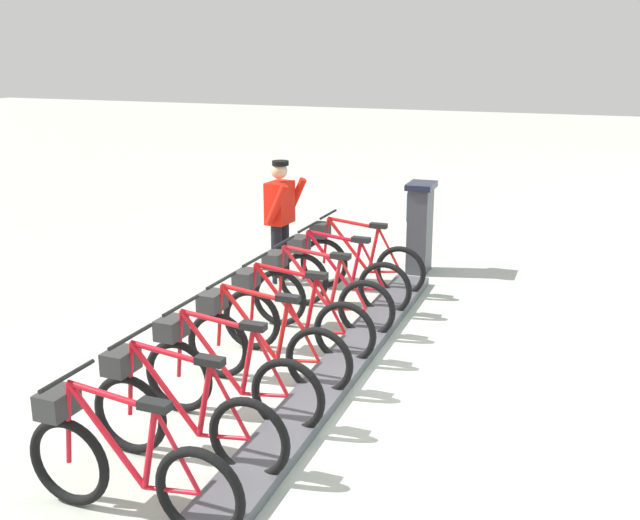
{
  "coord_description": "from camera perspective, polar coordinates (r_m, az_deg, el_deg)",
  "views": [
    {
      "loc": [
        -2.21,
        6.38,
        3.18
      ],
      "look_at": [
        0.5,
        -1.12,
        0.9
      ],
      "focal_mm": 43.3,
      "sensor_mm": 36.0,
      "label": 1
    }
  ],
  "objects": [
    {
      "name": "payment_kiosk",
      "position": [
        10.92,
        7.38,
        2.51
      ],
      "size": [
        0.36,
        0.52,
        1.28
      ],
      "color": "#38383D",
      "rests_on": "ground"
    },
    {
      "name": "bike_docked_4",
      "position": [
        7.33,
        -4.45,
        -6.12
      ],
      "size": [
        1.72,
        0.54,
        1.02
      ],
      "color": "black",
      "rests_on": "ground"
    },
    {
      "name": "ground_plane",
      "position": [
        7.46,
        0.69,
        -9.27
      ],
      "size": [
        60.0,
        60.0,
        0.0
      ],
      "primitive_type": "plane",
      "color": "#A2A699"
    },
    {
      "name": "bike_docked_2",
      "position": [
        8.65,
        -0.32,
        -2.58
      ],
      "size": [
        1.72,
        0.54,
        1.02
      ],
      "color": "black",
      "rests_on": "ground"
    },
    {
      "name": "bike_docked_3",
      "position": [
        7.98,
        -2.21,
        -4.21
      ],
      "size": [
        1.72,
        0.54,
        1.02
      ],
      "color": "black",
      "rests_on": "ground"
    },
    {
      "name": "bike_docked_0",
      "position": [
        10.03,
        2.68,
        0.02
      ],
      "size": [
        1.72,
        0.54,
        1.02
      ],
      "color": "black",
      "rests_on": "ground"
    },
    {
      "name": "bike_docked_7",
      "position": [
        5.55,
        -14.45,
        -14.3
      ],
      "size": [
        1.72,
        0.54,
        1.02
      ],
      "color": "black",
      "rests_on": "ground"
    },
    {
      "name": "bike_docked_5",
      "position": [
        6.7,
        -7.14,
        -8.39
      ],
      "size": [
        1.72,
        0.54,
        1.02
      ],
      "color": "black",
      "rests_on": "ground"
    },
    {
      "name": "bike_docked_6",
      "position": [
        6.11,
        -10.41,
        -11.09
      ],
      "size": [
        1.72,
        0.54,
        1.02
      ],
      "color": "black",
      "rests_on": "ground"
    },
    {
      "name": "bike_docked_1",
      "position": [
        9.33,
        1.29,
        -1.19
      ],
      "size": [
        1.72,
        0.54,
        1.02
      ],
      "color": "black",
      "rests_on": "ground"
    },
    {
      "name": "dock_rail_base",
      "position": [
        7.44,
        0.7,
        -8.92
      ],
      "size": [
        0.44,
        6.88,
        0.1
      ],
      "primitive_type": "cube",
      "color": "#47474C",
      "rests_on": "ground"
    },
    {
      "name": "worker_near_rack",
      "position": [
        10.31,
        -2.94,
        3.2
      ],
      "size": [
        0.51,
        0.65,
        1.66
      ],
      "color": "white",
      "rests_on": "ground"
    }
  ]
}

